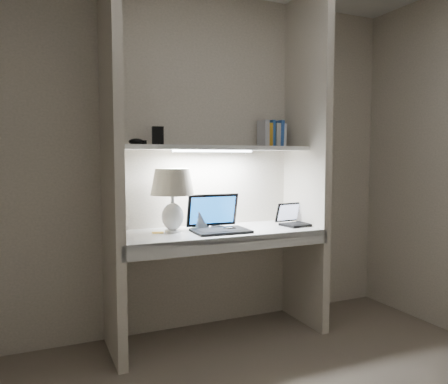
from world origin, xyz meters
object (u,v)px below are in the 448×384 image
table_lamp (172,189)px  book_row (272,134)px  laptop_netbook (296,220)px  speaker (201,219)px  laptop_main (218,223)px

table_lamp → book_row: 0.95m
laptop_netbook → speaker: laptop_netbook is taller
book_row → laptop_netbook: bearing=-61.1°
table_lamp → laptop_main: size_ratio=1.13×
laptop_main → speaker: size_ratio=2.77×
table_lamp → book_row: (0.85, 0.14, 0.40)m
speaker → book_row: (0.61, 0.05, 0.62)m
book_row → laptop_main: bearing=-159.9°
laptop_netbook → table_lamp: bearing=169.1°
book_row → table_lamp: bearing=-170.8°
laptop_netbook → book_row: (-0.11, 0.19, 0.65)m
laptop_netbook → book_row: bearing=111.4°
table_lamp → speaker: bearing=19.7°
laptop_netbook → laptop_main: bearing=172.9°
table_lamp → laptop_main: bearing=-11.2°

